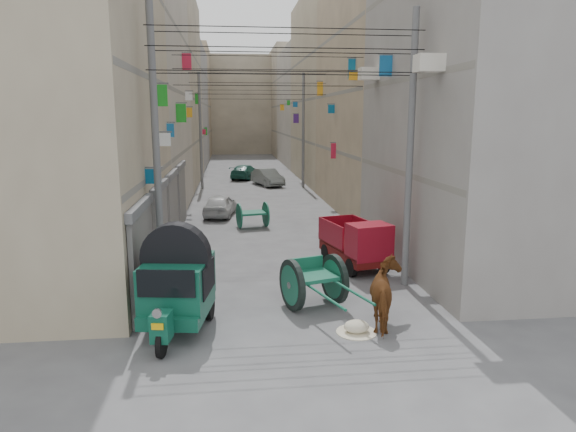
{
  "coord_description": "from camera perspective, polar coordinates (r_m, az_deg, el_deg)",
  "views": [
    {
      "loc": [
        -1.58,
        -8.45,
        5.03
      ],
      "look_at": [
        0.09,
        6.5,
        2.1
      ],
      "focal_mm": 32.0,
      "sensor_mm": 36.0,
      "label": 1
    }
  ],
  "objects": [
    {
      "name": "tonga_cart",
      "position": [
        13.81,
        2.88,
        -7.22
      ],
      "size": [
        2.01,
        3.22,
        1.36
      ],
      "rotation": [
        0.0,
        0.0,
        0.31
      ],
      "color": "black",
      "rests_on": "ground"
    },
    {
      "name": "signboards",
      "position": [
        30.19,
        -3.44,
        7.96
      ],
      "size": [
        8.22,
        40.52,
        5.67
      ],
      "color": "#16619F",
      "rests_on": "ground"
    },
    {
      "name": "ground",
      "position": [
        9.96,
        3.85,
        -19.34
      ],
      "size": [
        140.0,
        140.0,
        0.0
      ],
      "primitive_type": "plane",
      "color": "#4C4C4F",
      "rests_on": "ground"
    },
    {
      "name": "feed_sack",
      "position": [
        12.49,
        7.63,
        -12.07
      ],
      "size": [
        0.6,
        0.48,
        0.3
      ],
      "primitive_type": "ellipsoid",
      "color": "beige",
      "rests_on": "ground"
    },
    {
      "name": "utility_poles",
      "position": [
        25.52,
        -2.88,
        8.69
      ],
      "size": [
        7.4,
        22.2,
        8.0
      ],
      "color": "#5D5D5F",
      "rests_on": "ground"
    },
    {
      "name": "overhead_cables",
      "position": [
        22.97,
        -2.52,
        15.35
      ],
      "size": [
        7.4,
        22.52,
        1.12
      ],
      "color": "black",
      "rests_on": "ground"
    },
    {
      "name": "ac_units",
      "position": [
        17.11,
        12.13,
        18.86
      ],
      "size": [
        0.7,
        6.55,
        3.35
      ],
      "color": "silver",
      "rests_on": "ground"
    },
    {
      "name": "distant_car_green",
      "position": [
        42.17,
        -4.79,
        4.91
      ],
      "size": [
        2.82,
        4.26,
        1.15
      ],
      "primitive_type": "imported",
      "rotation": [
        0.0,
        0.0,
        2.8
      ],
      "color": "#1D5749",
      "rests_on": "ground"
    },
    {
      "name": "distant_car_white",
      "position": [
        26.47,
        -7.55,
        1.22
      ],
      "size": [
        1.87,
        3.51,
        1.14
      ],
      "primitive_type": "imported",
      "rotation": [
        0.0,
        0.0,
        2.98
      ],
      "color": "#B5B5B5",
      "rests_on": "ground"
    },
    {
      "name": "shutters_left",
      "position": [
        19.3,
        -13.24,
        0.16
      ],
      "size": [
        0.18,
        14.4,
        2.88
      ],
      "color": "#515156",
      "rests_on": "ground"
    },
    {
      "name": "building_row_left",
      "position": [
        43.08,
        -15.34,
        12.54
      ],
      "size": [
        8.0,
        62.0,
        14.0
      ],
      "color": "tan",
      "rests_on": "ground"
    },
    {
      "name": "end_cap_building",
      "position": [
        74.48,
        -5.3,
        12.1
      ],
      "size": [
        22.0,
        10.0,
        13.0
      ],
      "primitive_type": "cube",
      "color": "#B6A78F",
      "rests_on": "ground"
    },
    {
      "name": "distant_car_grey",
      "position": [
        37.92,
        -2.3,
        4.32
      ],
      "size": [
        2.41,
        3.93,
        1.22
      ],
      "primitive_type": "imported",
      "rotation": [
        0.0,
        0.0,
        0.32
      ],
      "color": "#5D6260",
      "rests_on": "ground"
    },
    {
      "name": "horse",
      "position": [
        12.76,
        11.03,
        -8.57
      ],
      "size": [
        1.21,
        2.02,
        1.59
      ],
      "primitive_type": "imported",
      "rotation": [
        0.0,
        0.0,
        2.95
      ],
      "color": "brown",
      "rests_on": "ground"
    },
    {
      "name": "auto_rickshaw",
      "position": [
        12.47,
        -12.22,
        -7.27
      ],
      "size": [
        1.9,
        2.91,
        1.99
      ],
      "rotation": [
        0.0,
        0.0,
        -0.15
      ],
      "color": "black",
      "rests_on": "ground"
    },
    {
      "name": "building_row_right",
      "position": [
        43.66,
        6.43,
        12.83
      ],
      "size": [
        8.0,
        62.0,
        14.0
      ],
      "color": "gray",
      "rests_on": "ground"
    },
    {
      "name": "second_cart",
      "position": [
        23.55,
        -3.96,
        0.2
      ],
      "size": [
        1.52,
        1.4,
        1.16
      ],
      "rotation": [
        0.0,
        0.0,
        0.2
      ],
      "color": "#14573F",
      "rests_on": "ground"
    },
    {
      "name": "mini_truck",
      "position": [
        17.19,
        7.88,
        -3.32
      ],
      "size": [
        1.98,
        3.21,
        1.68
      ],
      "rotation": [
        0.0,
        0.0,
        0.23
      ],
      "color": "black",
      "rests_on": "ground"
    }
  ]
}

